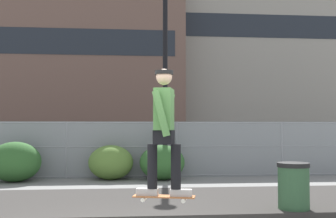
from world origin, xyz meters
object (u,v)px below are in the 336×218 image
object	(u,v)px
street_lamp	(165,52)
shrub_center	(111,162)
parked_car_mid	(152,147)
shrub_right	(162,162)
skater	(164,124)
shrub_left	(15,162)
trash_bin	(294,191)
skateboard	(164,197)

from	to	relation	value
street_lamp	shrub_center	xyz separation A→B (m)	(-1.74, -0.06, -3.58)
parked_car_mid	shrub_right	size ratio (longest dim) A/B	3.12
skater	shrub_left	xyz separation A→B (m)	(-3.89, 7.83, -1.11)
parked_car_mid	shrub_right	distance (m)	4.04
skater	parked_car_mid	xyz separation A→B (m)	(0.55, 11.89, -0.89)
shrub_center	shrub_right	xyz separation A→B (m)	(1.62, -0.20, 0.00)
shrub_center	trash_bin	distance (m)	7.00
shrub_left	parked_car_mid	bearing A→B (deg)	42.48
skateboard	shrub_center	world-z (taller)	shrub_center
street_lamp	shrub_right	distance (m)	3.58
shrub_center	trash_bin	xyz separation A→B (m)	(3.55, -6.03, -0.03)
street_lamp	shrub_center	size ratio (longest dim) A/B	4.66
skateboard	shrub_right	bearing A→B (deg)	85.43
shrub_right	street_lamp	bearing A→B (deg)	66.20
shrub_left	street_lamp	bearing A→B (deg)	3.72
skateboard	shrub_right	world-z (taller)	shrub_right
street_lamp	parked_car_mid	world-z (taller)	street_lamp
skater	shrub_left	world-z (taller)	skater
trash_bin	shrub_right	bearing A→B (deg)	108.29
skater	shrub_right	world-z (taller)	skater
skater	street_lamp	bearing A→B (deg)	84.75
shrub_left	shrub_center	distance (m)	2.91
parked_car_mid	trash_bin	size ratio (longest dim) A/B	4.33
skateboard	trash_bin	bearing A→B (deg)	38.46
skater	parked_car_mid	bearing A→B (deg)	87.37
street_lamp	trash_bin	xyz separation A→B (m)	(1.81, -6.10, -3.60)
skateboard	shrub_left	xyz separation A→B (m)	(-3.89, 7.83, -0.18)
skateboard	skater	bearing A→B (deg)	-7.13
skateboard	parked_car_mid	world-z (taller)	parked_car_mid
shrub_left	shrub_center	bearing A→B (deg)	4.69
trash_bin	skateboard	bearing A→B (deg)	-141.54
parked_car_mid	shrub_left	size ratio (longest dim) A/B	2.82
skater	street_lamp	distance (m)	8.51
skateboard	shrub_center	bearing A→B (deg)	97.00
skater	trash_bin	xyz separation A→B (m)	(2.56, 2.03, -1.21)
skateboard	skater	size ratio (longest dim) A/B	0.50
street_lamp	parked_car_mid	bearing A→B (deg)	93.05
shrub_right	trash_bin	bearing A→B (deg)	-71.71
shrub_left	shrub_right	distance (m)	4.52
skateboard	shrub_left	distance (m)	8.74
shrub_center	shrub_right	world-z (taller)	shrub_right
shrub_center	shrub_right	size ratio (longest dim) A/B	0.99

